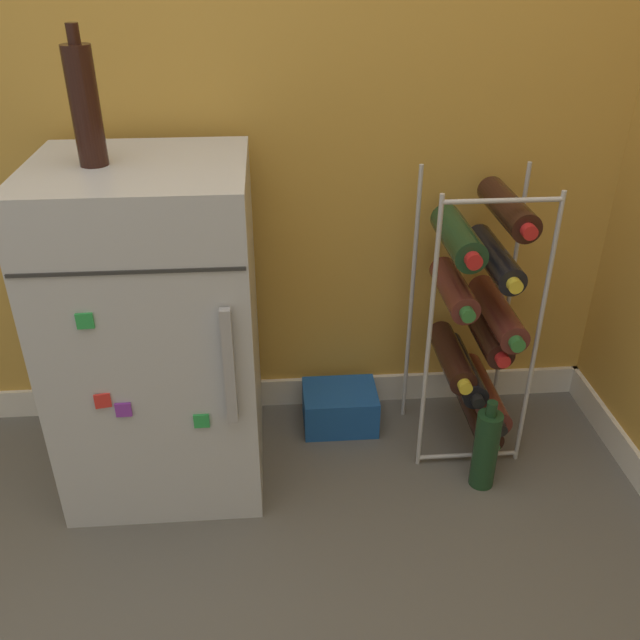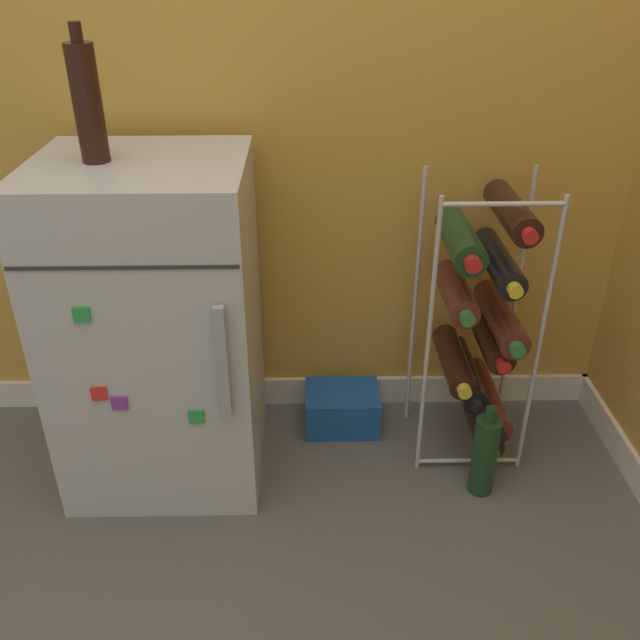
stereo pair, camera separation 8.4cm
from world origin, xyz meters
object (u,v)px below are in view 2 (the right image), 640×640
mini_fridge (158,328)px  wine_rack (480,325)px  loose_bottle_floor (484,455)px  fridge_top_bottle (87,102)px  soda_box (342,408)px

mini_fridge → wine_rack: (0.84, 0.06, -0.04)m
mini_fridge → wine_rack: size_ratio=1.09×
mini_fridge → loose_bottle_floor: (0.84, -0.14, -0.31)m
wine_rack → fridge_top_bottle: 1.11m
soda_box → loose_bottle_floor: bearing=-38.8°
mini_fridge → fridge_top_bottle: size_ratio=3.00×
wine_rack → loose_bottle_floor: bearing=-90.9°
fridge_top_bottle → soda_box: bearing=14.6°
loose_bottle_floor → mini_fridge: bearing=170.5°
soda_box → fridge_top_bottle: 1.10m
mini_fridge → wine_rack: bearing=4.1°
mini_fridge → loose_bottle_floor: mini_fridge is taller
fridge_top_bottle → loose_bottle_floor: fridge_top_bottle is taller
wine_rack → loose_bottle_floor: size_ratio=2.94×
wine_rack → soda_box: bearing=166.6°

